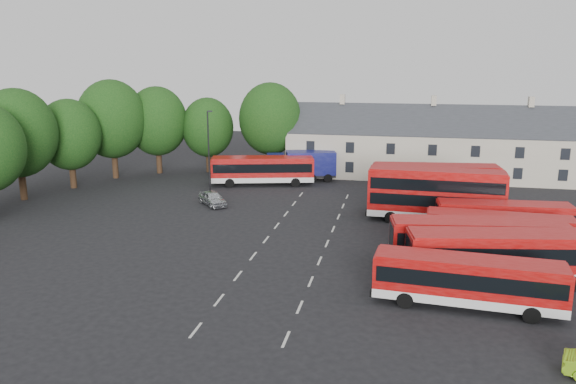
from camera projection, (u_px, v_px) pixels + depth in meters
name	position (u px, v px, depth m)	size (l,w,h in m)	color
ground	(260.00, 248.00, 43.68)	(140.00, 140.00, 0.00)	black
lane_markings	(296.00, 242.00, 45.10)	(5.15, 33.80, 0.01)	beige
treeline	(127.00, 127.00, 64.65)	(29.92, 32.59, 12.01)	black
terrace_houses	(431.00, 147.00, 68.65)	(35.70, 7.13, 10.06)	beige
bus_row_a	(468.00, 278.00, 32.72)	(10.97, 3.39, 3.05)	silver
bus_row_b	(503.00, 253.00, 36.30)	(12.46, 4.75, 3.44)	silver
bus_row_c	(478.00, 239.00, 39.23)	(12.25, 4.30, 3.39)	silver
bus_row_d	(499.00, 230.00, 42.12)	(10.73, 3.09, 3.00)	silver
bus_row_e	(504.00, 217.00, 45.53)	(10.72, 3.10, 2.99)	silver
bus_dd_south	(436.00, 192.00, 49.88)	(11.91, 3.23, 4.84)	silver
bus_dd_north	(435.00, 186.00, 52.62)	(11.76, 3.91, 4.73)	silver
bus_north	(263.00, 168.00, 64.94)	(12.03, 5.43, 3.32)	silver
box_truck	(302.00, 164.00, 67.31)	(8.55, 4.68, 3.57)	black
silver_car	(212.00, 198.00, 56.15)	(1.70, 4.23, 1.44)	#B4B8BD
lamppost	(209.00, 149.00, 61.22)	(0.62, 0.31, 8.93)	black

